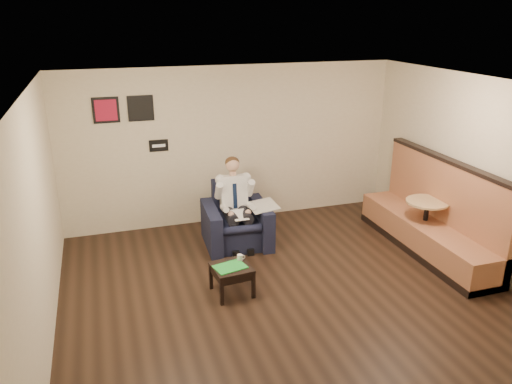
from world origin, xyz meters
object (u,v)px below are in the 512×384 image
object	(u,v)px
seated_man	(238,208)
smartphone	(231,261)
armchair	(236,216)
green_folder	(230,267)
side_table	(232,280)
cafe_table	(425,225)
coffee_mug	(240,258)
banquette	(429,207)

from	to	relation	value
seated_man	smartphone	size ratio (longest dim) A/B	10.64
armchair	green_folder	xyz separation A→B (m)	(-0.51, -1.50, -0.08)
armchair	smartphone	bearing A→B (deg)	-105.86
seated_man	side_table	world-z (taller)	seated_man
armchair	cafe_table	size ratio (longest dim) A/B	1.24
seated_man	side_table	bearing A→B (deg)	-106.54
coffee_mug	smartphone	size ratio (longest dim) A/B	0.68
armchair	banquette	size ratio (longest dim) A/B	0.36
side_table	coffee_mug	xyz separation A→B (m)	(0.15, 0.13, 0.25)
seated_man	side_table	xyz separation A→B (m)	(-0.48, -1.35, -0.48)
seated_man	smartphone	distance (m)	1.30
green_folder	cafe_table	xyz separation A→B (m)	(3.35, 0.40, -0.00)
smartphone	cafe_table	world-z (taller)	cafe_table
armchair	side_table	size ratio (longest dim) A/B	2.04
side_table	cafe_table	distance (m)	3.35
coffee_mug	cafe_table	world-z (taller)	cafe_table
armchair	cafe_table	bearing A→B (deg)	-18.04
seated_man	coffee_mug	world-z (taller)	seated_man
armchair	cafe_table	world-z (taller)	armchair
green_folder	banquette	size ratio (longest dim) A/B	0.14
green_folder	smartphone	xyz separation A→B (m)	(0.06, 0.17, -0.00)
armchair	seated_man	distance (m)	0.23
seated_man	banquette	xyz separation A→B (m)	(2.84, -1.03, 0.06)
armchair	smartphone	world-z (taller)	armchair
smartphone	cafe_table	size ratio (longest dim) A/B	0.16
side_table	cafe_table	xyz separation A→B (m)	(3.32, 0.38, 0.21)
green_folder	banquette	world-z (taller)	banquette
armchair	coffee_mug	size ratio (longest dim) A/B	11.82
armchair	green_folder	bearing A→B (deg)	-105.82
seated_man	banquette	bearing A→B (deg)	-16.81
armchair	side_table	distance (m)	1.58
coffee_mug	seated_man	bearing A→B (deg)	75.09
cafe_table	side_table	bearing A→B (deg)	-173.41
seated_man	cafe_table	world-z (taller)	seated_man
armchair	side_table	bearing A→B (deg)	-105.17
coffee_mug	banquette	size ratio (longest dim) A/B	0.03
cafe_table	green_folder	bearing A→B (deg)	-173.10
coffee_mug	cafe_table	size ratio (longest dim) A/B	0.11
seated_man	smartphone	xyz separation A→B (m)	(-0.45, -1.20, -0.27)
smartphone	green_folder	bearing A→B (deg)	-103.96
smartphone	seated_man	bearing A→B (deg)	74.03
armchair	coffee_mug	xyz separation A→B (m)	(-0.33, -1.35, -0.04)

